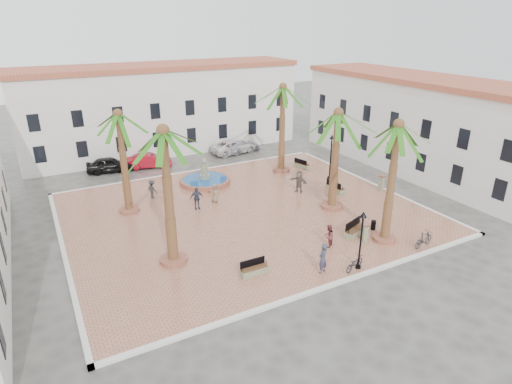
# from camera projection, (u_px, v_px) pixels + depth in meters

# --- Properties ---
(ground) EXTENTS (120.00, 120.00, 0.00)m
(ground) POSITION_uv_depth(u_px,v_px,m) (245.00, 213.00, 33.12)
(ground) COLOR #56544F
(ground) RESTS_ON ground
(plaza) EXTENTS (26.00, 22.00, 0.15)m
(plaza) POSITION_uv_depth(u_px,v_px,m) (245.00, 213.00, 33.09)
(plaza) COLOR #B57156
(plaza) RESTS_ON ground
(kerb_n) EXTENTS (26.30, 0.30, 0.16)m
(kerb_n) POSITION_uv_depth(u_px,v_px,m) (194.00, 171.00, 42.06)
(kerb_n) COLOR silver
(kerb_n) RESTS_ON ground
(kerb_s) EXTENTS (26.30, 0.30, 0.16)m
(kerb_s) POSITION_uv_depth(u_px,v_px,m) (333.00, 285.00, 24.12)
(kerb_s) COLOR silver
(kerb_s) RESTS_ON ground
(kerb_e) EXTENTS (0.30, 22.30, 0.16)m
(kerb_e) POSITION_uv_depth(u_px,v_px,m) (372.00, 184.00, 38.79)
(kerb_e) COLOR silver
(kerb_e) RESTS_ON ground
(kerb_w) EXTENTS (0.30, 22.30, 0.16)m
(kerb_w) POSITION_uv_depth(u_px,v_px,m) (64.00, 253.00, 27.39)
(kerb_w) COLOR silver
(kerb_w) RESTS_ON ground
(building_north) EXTENTS (30.40, 7.40, 9.50)m
(building_north) POSITION_uv_depth(u_px,v_px,m) (163.00, 108.00, 47.63)
(building_north) COLOR white
(building_north) RESTS_ON ground
(building_east) EXTENTS (7.40, 26.40, 9.00)m
(building_east) POSITION_uv_depth(u_px,v_px,m) (417.00, 123.00, 41.82)
(building_east) COLOR white
(building_east) RESTS_ON ground
(fountain) EXTENTS (4.54, 4.54, 2.34)m
(fountain) POSITION_uv_depth(u_px,v_px,m) (205.00, 180.00, 38.64)
(fountain) COLOR #A85D46
(fountain) RESTS_ON plaza
(palm_nw) EXTENTS (4.98, 4.98, 7.96)m
(palm_nw) POSITION_uv_depth(u_px,v_px,m) (119.00, 125.00, 30.61)
(palm_nw) COLOR #A85D46
(palm_nw) RESTS_ON plaza
(palm_sw) EXTENTS (5.49, 5.49, 8.60)m
(palm_sw) POSITION_uv_depth(u_px,v_px,m) (164.00, 147.00, 23.56)
(palm_sw) COLOR #A85D46
(palm_sw) RESTS_ON plaza
(palm_s) EXTENTS (5.05, 5.05, 8.27)m
(palm_s) POSITION_uv_depth(u_px,v_px,m) (397.00, 138.00, 26.21)
(palm_s) COLOR #A85D46
(palm_s) RESTS_ON plaza
(palm_e) EXTENTS (5.59, 5.59, 7.91)m
(palm_e) POSITION_uv_depth(u_px,v_px,m) (338.00, 125.00, 31.34)
(palm_e) COLOR #A85D46
(palm_e) RESTS_ON plaza
(palm_ne) EXTENTS (5.36, 5.36, 8.48)m
(palm_ne) POSITION_uv_depth(u_px,v_px,m) (283.00, 97.00, 39.19)
(palm_ne) COLOR #A85D46
(palm_ne) RESTS_ON plaza
(bench_s) EXTENTS (1.70, 0.54, 0.90)m
(bench_s) POSITION_uv_depth(u_px,v_px,m) (254.00, 270.00, 24.94)
(bench_s) COLOR gray
(bench_s) RESTS_ON plaza
(bench_se) EXTENTS (2.10, 1.27, 1.06)m
(bench_se) POSITION_uv_depth(u_px,v_px,m) (355.00, 231.00, 29.44)
(bench_se) COLOR gray
(bench_se) RESTS_ON plaza
(bench_e) EXTENTS (0.71, 1.90, 0.98)m
(bench_e) POSITION_uv_depth(u_px,v_px,m) (335.00, 188.00, 36.82)
(bench_e) COLOR gray
(bench_e) RESTS_ON plaza
(bench_ne) EXTENTS (0.93, 1.78, 0.90)m
(bench_ne) POSITION_uv_depth(u_px,v_px,m) (302.00, 165.00, 42.78)
(bench_ne) COLOR gray
(bench_ne) RESTS_ON plaza
(lamppost_s) EXTENTS (0.41, 0.41, 3.73)m
(lamppost_s) POSITION_uv_depth(u_px,v_px,m) (362.00, 230.00, 24.66)
(lamppost_s) COLOR black
(lamppost_s) RESTS_ON plaza
(lamppost_e) EXTENTS (0.45, 0.45, 4.18)m
(lamppost_e) POSITION_uv_depth(u_px,v_px,m) (331.00, 149.00, 38.94)
(lamppost_e) COLOR black
(lamppost_e) RESTS_ON plaza
(bollard_se) EXTENTS (0.49, 0.49, 1.24)m
(bollard_se) POSITION_uv_depth(u_px,v_px,m) (365.00, 232.00, 28.48)
(bollard_se) COLOR gray
(bollard_se) RESTS_ON plaza
(bollard_n) EXTENTS (0.48, 0.48, 1.26)m
(bollard_n) POSITION_uv_depth(u_px,v_px,m) (205.00, 165.00, 41.55)
(bollard_n) COLOR gray
(bollard_n) RESTS_ON plaza
(bollard_e) EXTENTS (0.59, 0.59, 1.38)m
(bollard_e) POSITION_uv_depth(u_px,v_px,m) (381.00, 183.00, 36.86)
(bollard_e) COLOR gray
(bollard_e) RESTS_ON plaza
(litter_bin) EXTENTS (0.35, 0.35, 0.68)m
(litter_bin) POSITION_uv_depth(u_px,v_px,m) (373.00, 225.00, 30.17)
(litter_bin) COLOR black
(litter_bin) RESTS_ON plaza
(cyclist_a) EXTENTS (0.79, 0.64, 1.87)m
(cyclist_a) POSITION_uv_depth(u_px,v_px,m) (323.00, 258.00, 24.82)
(cyclist_a) COLOR #333449
(cyclist_a) RESTS_ON plaza
(bicycle_a) EXTENTS (1.75, 1.04, 0.87)m
(bicycle_a) POSITION_uv_depth(u_px,v_px,m) (354.00, 263.00, 25.31)
(bicycle_a) COLOR black
(bicycle_a) RESTS_ON plaza
(cyclist_b) EXTENTS (0.95, 0.90, 1.56)m
(cyclist_b) POSITION_uv_depth(u_px,v_px,m) (329.00, 236.00, 27.71)
(cyclist_b) COLOR brown
(cyclist_b) RESTS_ON plaza
(bicycle_b) EXTENTS (1.88, 0.78, 1.09)m
(bicycle_b) POSITION_uv_depth(u_px,v_px,m) (424.00, 239.00, 27.81)
(bicycle_b) COLOR black
(bicycle_b) RESTS_ON plaza
(pedestrian_fountain_a) EXTENTS (0.77, 0.52, 1.53)m
(pedestrian_fountain_a) POSITION_uv_depth(u_px,v_px,m) (215.00, 193.00, 34.50)
(pedestrian_fountain_a) COLOR #846650
(pedestrian_fountain_a) RESTS_ON plaza
(pedestrian_fountain_b) EXTENTS (1.09, 0.52, 1.80)m
(pedestrian_fountain_b) POSITION_uv_depth(u_px,v_px,m) (197.00, 198.00, 33.25)
(pedestrian_fountain_b) COLOR #333B52
(pedestrian_fountain_b) RESTS_ON plaza
(pedestrian_north) EXTENTS (0.97, 1.19, 1.60)m
(pedestrian_north) POSITION_uv_depth(u_px,v_px,m) (152.00, 189.00, 35.31)
(pedestrian_north) COLOR #414145
(pedestrian_north) RESTS_ON plaza
(pedestrian_east) EXTENTS (1.20, 1.85, 1.91)m
(pedestrian_east) POSITION_uv_depth(u_px,v_px,m) (299.00, 182.00, 36.45)
(pedestrian_east) COLOR #62564D
(pedestrian_east) RESTS_ON plaza
(car_black) EXTENTS (4.62, 2.43, 1.50)m
(car_black) POSITION_uv_depth(u_px,v_px,m) (110.00, 165.00, 41.80)
(car_black) COLOR black
(car_black) RESTS_ON ground
(car_red) EXTENTS (4.65, 2.53, 1.45)m
(car_red) POSITION_uv_depth(u_px,v_px,m) (149.00, 161.00, 43.03)
(car_red) COLOR maroon
(car_red) RESTS_ON ground
(car_silver) EXTENTS (4.96, 2.99, 1.35)m
(car_silver) POSITION_uv_depth(u_px,v_px,m) (241.00, 146.00, 48.11)
(car_silver) COLOR silver
(car_silver) RESTS_ON ground
(car_white) EXTENTS (5.55, 3.07, 1.47)m
(car_white) POSITION_uv_depth(u_px,v_px,m) (234.00, 147.00, 47.74)
(car_white) COLOR white
(car_white) RESTS_ON ground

